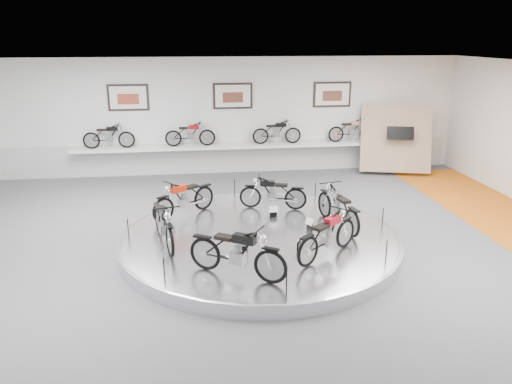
{
  "coord_description": "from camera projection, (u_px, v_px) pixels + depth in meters",
  "views": [
    {
      "loc": [
        -1.49,
        -10.24,
        4.67
      ],
      "look_at": [
        -0.05,
        0.6,
        1.23
      ],
      "focal_mm": 35.0,
      "sensor_mm": 36.0,
      "label": 1
    }
  ],
  "objects": [
    {
      "name": "bike_b",
      "position": [
        273.0,
        193.0,
        13.05
      ],
      "size": [
        1.59,
        0.91,
        0.89
      ],
      "primitive_type": null,
      "rotation": [
        0.0,
        0.0,
        2.87
      ],
      "color": "black",
      "rests_on": "display_platform"
    },
    {
      "name": "bike_f",
      "position": [
        328.0,
        235.0,
        10.19
      ],
      "size": [
        1.64,
        1.48,
        0.97
      ],
      "primitive_type": null,
      "rotation": [
        0.0,
        0.0,
        6.97
      ],
      "color": "maroon",
      "rests_on": "display_platform"
    },
    {
      "name": "platform_rim",
      "position": [
        260.0,
        236.0,
        11.47
      ],
      "size": [
        6.4,
        6.4,
        0.1
      ],
      "primitive_type": "torus",
      "color": "#B2B2BA",
      "rests_on": "display_platform"
    },
    {
      "name": "dado_band",
      "position": [
        234.0,
        157.0,
        17.7
      ],
      "size": [
        15.68,
        0.04,
        1.1
      ],
      "primitive_type": "cube",
      "color": "#BCBCBA",
      "rests_on": "floor"
    },
    {
      "name": "bike_a",
      "position": [
        338.0,
        207.0,
        11.79
      ],
      "size": [
        0.94,
        1.79,
        1.0
      ],
      "primitive_type": null,
      "rotation": [
        0.0,
        0.0,
        1.78
      ],
      "color": "#BBBABF",
      "rests_on": "display_platform"
    },
    {
      "name": "poster_center",
      "position": [
        233.0,
        96.0,
        17.04
      ],
      "size": [
        1.35,
        0.06,
        0.88
      ],
      "primitive_type": "cube",
      "color": "silver",
      "rests_on": "wall_back"
    },
    {
      "name": "wall_back",
      "position": [
        233.0,
        116.0,
        17.29
      ],
      "size": [
        16.0,
        0.0,
        16.0
      ],
      "primitive_type": "plane",
      "rotation": [
        1.57,
        0.0,
        0.0
      ],
      "color": "silver",
      "rests_on": "floor"
    },
    {
      "name": "shelf_bike_b",
      "position": [
        190.0,
        136.0,
        16.99
      ],
      "size": [
        1.22,
        0.43,
        0.73
      ],
      "primitive_type": null,
      "color": "maroon",
      "rests_on": "shelf"
    },
    {
      "name": "display_panel",
      "position": [
        396.0,
        138.0,
        17.37
      ],
      "size": [
        2.56,
        1.52,
        2.3
      ],
      "primitive_type": "cube",
      "rotation": [
        -0.35,
        0.0,
        -0.26
      ],
      "color": "tan",
      "rests_on": "floor"
    },
    {
      "name": "shelf_bike_d",
      "position": [
        352.0,
        131.0,
        17.71
      ],
      "size": [
        1.22,
        0.43,
        0.73
      ],
      "primitive_type": null,
      "color": "#BBBABF",
      "rests_on": "shelf"
    },
    {
      "name": "bike_d",
      "position": [
        164.0,
        223.0,
        10.78
      ],
      "size": [
        0.96,
        1.79,
        1.0
      ],
      "primitive_type": null,
      "rotation": [
        0.0,
        0.0,
        4.94
      ],
      "color": "black",
      "rests_on": "display_platform"
    },
    {
      "name": "shelf_bike_c",
      "position": [
        277.0,
        133.0,
        17.37
      ],
      "size": [
        1.22,
        0.43,
        0.73
      ],
      "primitive_type": null,
      "color": "black",
      "rests_on": "shelf"
    },
    {
      "name": "shelf",
      "position": [
        234.0,
        146.0,
        17.3
      ],
      "size": [
        11.0,
        0.55,
        0.1
      ],
      "primitive_type": "cube",
      "color": "silver",
      "rests_on": "wall_back"
    },
    {
      "name": "display_platform",
      "position": [
        260.0,
        241.0,
        11.51
      ],
      "size": [
        6.4,
        6.4,
        0.3
      ],
      "primitive_type": "cylinder",
      "color": "silver",
      "rests_on": "floor"
    },
    {
      "name": "bike_c",
      "position": [
        184.0,
        198.0,
        12.51
      ],
      "size": [
        1.64,
        1.5,
        0.97
      ],
      "primitive_type": null,
      "rotation": [
        0.0,
        0.0,
        3.83
      ],
      "color": "#B72209",
      "rests_on": "display_platform"
    },
    {
      "name": "ceiling",
      "position": [
        262.0,
        70.0,
        10.07
      ],
      "size": [
        16.0,
        16.0,
        0.0
      ],
      "primitive_type": "plane",
      "rotation": [
        3.14,
        0.0,
        0.0
      ],
      "color": "white",
      "rests_on": "wall_back"
    },
    {
      "name": "wall_front",
      "position": [
        385.0,
        380.0,
        4.05
      ],
      "size": [
        16.0,
        0.0,
        16.0
      ],
      "primitive_type": "plane",
      "rotation": [
        -1.57,
        0.0,
        0.0
      ],
      "color": "silver",
      "rests_on": "floor"
    },
    {
      "name": "poster_right",
      "position": [
        332.0,
        94.0,
        17.48
      ],
      "size": [
        1.35,
        0.06,
        0.88
      ],
      "primitive_type": "cube",
      "color": "silver",
      "rests_on": "wall_back"
    },
    {
      "name": "bike_e",
      "position": [
        237.0,
        252.0,
        9.32
      ],
      "size": [
        1.79,
        1.44,
        1.02
      ],
      "primitive_type": null,
      "rotation": [
        0.0,
        0.0,
        5.72
      ],
      "color": "black",
      "rests_on": "display_platform"
    },
    {
      "name": "shelf_bike_a",
      "position": [
        109.0,
        138.0,
        16.65
      ],
      "size": [
        1.22,
        0.43,
        0.73
      ],
      "primitive_type": null,
      "color": "black",
      "rests_on": "shelf"
    },
    {
      "name": "floor",
      "position": [
        262.0,
        252.0,
        11.27
      ],
      "size": [
        16.0,
        16.0,
        0.0
      ],
      "primitive_type": "plane",
      "color": "#4D4D4F",
      "rests_on": "ground"
    },
    {
      "name": "poster_left",
      "position": [
        128.0,
        98.0,
        16.6
      ],
      "size": [
        1.35,
        0.06,
        0.88
      ],
      "primitive_type": "cube",
      "color": "silver",
      "rests_on": "wall_back"
    }
  ]
}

